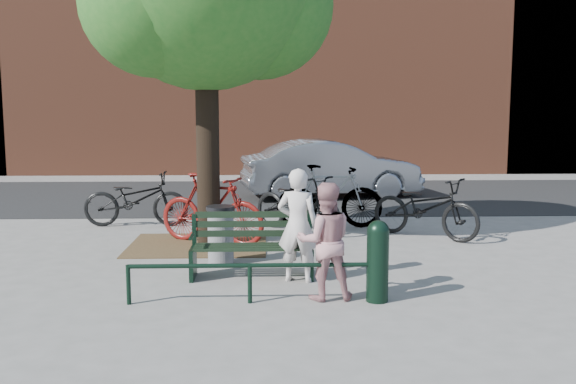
{
  "coord_description": "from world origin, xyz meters",
  "views": [
    {
      "loc": [
        0.21,
        -8.97,
        2.43
      ],
      "look_at": [
        0.55,
        1.0,
        1.11
      ],
      "focal_mm": 40.0,
      "sensor_mm": 36.0,
      "label": 1
    }
  ],
  "objects_px": {
    "bicycle_c": "(298,203)",
    "person_left": "(298,225)",
    "park_bench": "(252,244)",
    "parked_car": "(331,169)",
    "person_right": "(325,241)",
    "bollard": "(378,258)",
    "litter_bin": "(221,235)"
  },
  "relations": [
    {
      "from": "park_bench",
      "to": "bicycle_c",
      "type": "bearing_deg",
      "value": 76.13
    },
    {
      "from": "litter_bin",
      "to": "bicycle_c",
      "type": "relative_size",
      "value": 0.43
    },
    {
      "from": "park_bench",
      "to": "parked_car",
      "type": "relative_size",
      "value": 0.37
    },
    {
      "from": "person_right",
      "to": "bicycle_c",
      "type": "height_order",
      "value": "person_right"
    },
    {
      "from": "park_bench",
      "to": "bicycle_c",
      "type": "relative_size",
      "value": 0.82
    },
    {
      "from": "parked_car",
      "to": "litter_bin",
      "type": "bearing_deg",
      "value": 150.92
    },
    {
      "from": "person_right",
      "to": "parked_car",
      "type": "bearing_deg",
      "value": -100.17
    },
    {
      "from": "park_bench",
      "to": "bicycle_c",
      "type": "height_order",
      "value": "bicycle_c"
    },
    {
      "from": "person_left",
      "to": "litter_bin",
      "type": "height_order",
      "value": "person_left"
    },
    {
      "from": "bicycle_c",
      "to": "person_left",
      "type": "bearing_deg",
      "value": -139.28
    },
    {
      "from": "park_bench",
      "to": "person_right",
      "type": "height_order",
      "value": "person_right"
    },
    {
      "from": "person_right",
      "to": "parked_car",
      "type": "distance_m",
      "value": 9.25
    },
    {
      "from": "person_left",
      "to": "person_right",
      "type": "height_order",
      "value": "person_left"
    },
    {
      "from": "person_right",
      "to": "bollard",
      "type": "distance_m",
      "value": 0.69
    },
    {
      "from": "person_right",
      "to": "litter_bin",
      "type": "distance_m",
      "value": 2.41
    },
    {
      "from": "person_left",
      "to": "park_bench",
      "type": "bearing_deg",
      "value": -9.04
    },
    {
      "from": "park_bench",
      "to": "litter_bin",
      "type": "distance_m",
      "value": 0.92
    },
    {
      "from": "park_bench",
      "to": "parked_car",
      "type": "distance_m",
      "value": 8.31
    },
    {
      "from": "park_bench",
      "to": "litter_bin",
      "type": "bearing_deg",
      "value": 123.06
    },
    {
      "from": "parked_car",
      "to": "person_right",
      "type": "bearing_deg",
      "value": 163.29
    },
    {
      "from": "park_bench",
      "to": "litter_bin",
      "type": "height_order",
      "value": "park_bench"
    },
    {
      "from": "litter_bin",
      "to": "bicycle_c",
      "type": "height_order",
      "value": "bicycle_c"
    },
    {
      "from": "person_left",
      "to": "bicycle_c",
      "type": "xyz_separation_m",
      "value": [
        0.18,
        3.62,
        -0.24
      ]
    },
    {
      "from": "bicycle_c",
      "to": "parked_car",
      "type": "bearing_deg",
      "value": 30.04
    },
    {
      "from": "bollard",
      "to": "bicycle_c",
      "type": "xyz_separation_m",
      "value": [
        -0.78,
        4.59,
        0.01
      ]
    },
    {
      "from": "litter_bin",
      "to": "bicycle_c",
      "type": "bearing_deg",
      "value": 62.67
    },
    {
      "from": "park_bench",
      "to": "litter_bin",
      "type": "xyz_separation_m",
      "value": [
        -0.5,
        0.77,
        -0.02
      ]
    },
    {
      "from": "litter_bin",
      "to": "bollard",
      "type": "bearing_deg",
      "value": -43.97
    },
    {
      "from": "person_right",
      "to": "bicycle_c",
      "type": "distance_m",
      "value": 4.47
    },
    {
      "from": "park_bench",
      "to": "person_left",
      "type": "distance_m",
      "value": 0.78
    },
    {
      "from": "bollard",
      "to": "park_bench",
      "type": "bearing_deg",
      "value": 141.85
    },
    {
      "from": "bollard",
      "to": "litter_bin",
      "type": "xyz_separation_m",
      "value": [
        -2.1,
        2.03,
        -0.09
      ]
    }
  ]
}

